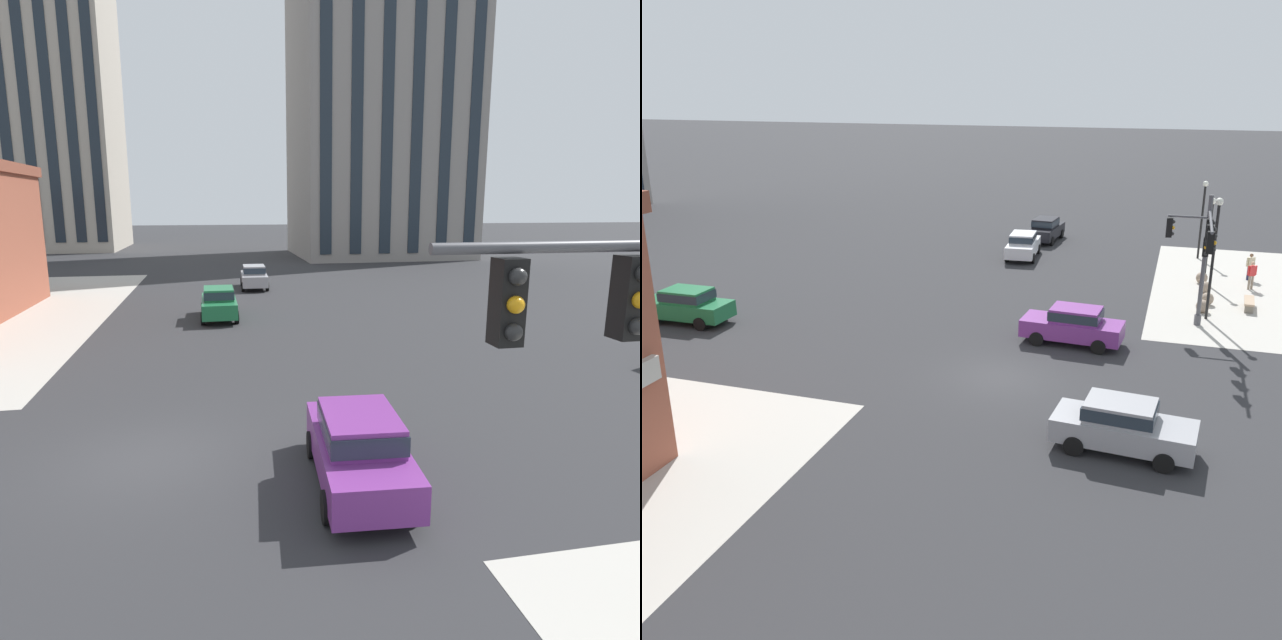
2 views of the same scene
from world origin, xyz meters
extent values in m
plane|color=#2D2D30|center=(0.00, 0.00, 0.00)|extent=(320.00, 320.00, 0.00)
cube|color=black|center=(6.10, -7.41, 4.91)|extent=(0.28, 0.28, 0.90)
sphere|color=orange|center=(6.10, -7.57, 4.91)|extent=(0.18, 0.18, 0.18)
sphere|color=#282828|center=(6.10, -7.57, 4.63)|extent=(0.18, 0.18, 0.18)
cube|color=black|center=(4.68, -7.41, 4.91)|extent=(0.28, 0.28, 0.90)
sphere|color=#282828|center=(4.68, -7.57, 5.19)|extent=(0.18, 0.18, 0.18)
sphere|color=orange|center=(4.68, -7.57, 4.91)|extent=(0.18, 0.18, 0.18)
sphere|color=#282828|center=(4.68, -7.57, 4.63)|extent=(0.18, 0.18, 0.18)
cube|color=#7A3389|center=(4.59, -2.06, 0.70)|extent=(2.07, 4.51, 0.76)
cube|color=#7A3389|center=(4.58, -2.21, 1.38)|extent=(1.64, 2.21, 0.60)
cube|color=#232D38|center=(4.58, -2.21, 1.38)|extent=(1.68, 2.30, 0.40)
cylinder|color=black|center=(3.86, -0.64, 0.32)|extent=(0.26, 0.65, 0.64)
cylinder|color=black|center=(5.52, -0.76, 0.32)|extent=(0.26, 0.65, 0.64)
cylinder|color=black|center=(3.66, -3.36, 0.32)|extent=(0.26, 0.65, 0.64)
cylinder|color=black|center=(5.33, -3.48, 0.32)|extent=(0.26, 0.65, 0.64)
cube|color=#99999E|center=(4.49, 26.53, 0.70)|extent=(1.86, 4.44, 0.76)
cube|color=#99999E|center=(4.49, 26.38, 1.38)|extent=(1.54, 2.14, 0.60)
cube|color=#232D38|center=(4.49, 26.38, 1.38)|extent=(1.58, 2.23, 0.40)
cylinder|color=black|center=(3.69, 27.91, 0.32)|extent=(0.23, 0.64, 0.64)
cylinder|color=black|center=(5.36, 27.87, 0.32)|extent=(0.23, 0.64, 0.64)
cylinder|color=black|center=(3.62, 25.18, 0.32)|extent=(0.23, 0.64, 0.64)
cylinder|color=black|center=(5.30, 25.15, 0.32)|extent=(0.23, 0.64, 0.64)
cube|color=#1E6B3D|center=(1.89, 16.13, 0.70)|extent=(1.81, 4.42, 0.76)
cube|color=#1E6B3D|center=(1.89, 15.98, 1.38)|extent=(1.52, 2.13, 0.60)
cube|color=#232D38|center=(1.89, 15.98, 1.38)|extent=(1.56, 2.22, 0.40)
cylinder|color=black|center=(1.04, 17.49, 0.32)|extent=(0.23, 0.64, 0.64)
cylinder|color=black|center=(2.71, 17.51, 0.32)|extent=(0.23, 0.64, 0.64)
cylinder|color=black|center=(1.07, 14.76, 0.32)|extent=(0.23, 0.64, 0.64)
cylinder|color=black|center=(2.74, 14.78, 0.32)|extent=(0.23, 0.64, 0.64)
cube|color=gray|center=(20.86, 51.08, 23.63)|extent=(18.88, 17.64, 47.27)
cube|color=#1E2833|center=(12.99, 42.21, 23.63)|extent=(1.20, 0.10, 45.38)
cube|color=#1E2833|center=(16.14, 42.21, 23.63)|extent=(1.20, 0.10, 45.38)
cube|color=#1E2833|center=(19.29, 42.21, 23.63)|extent=(1.20, 0.10, 45.38)
cube|color=#1E2833|center=(22.43, 42.21, 23.63)|extent=(1.20, 0.10, 45.38)
cube|color=#1E2833|center=(25.58, 42.21, 23.63)|extent=(1.20, 0.10, 45.38)
cube|color=#1E2833|center=(28.73, 42.21, 23.63)|extent=(1.20, 0.10, 45.38)
camera|label=1|loc=(1.76, -12.37, 5.88)|focal=30.33mm
camera|label=2|loc=(-24.68, -6.24, 11.05)|focal=39.33mm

